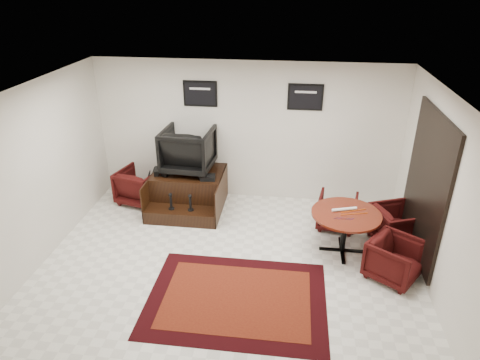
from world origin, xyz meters
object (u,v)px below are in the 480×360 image
Objects in this scene: shine_chair at (188,148)px; armchair_side at (139,184)px; shine_podium at (189,191)px; meeting_table at (346,218)px; table_chair_back at (337,210)px; table_chair_window at (395,223)px; table_chair_corner at (395,258)px.

shine_chair reaches higher than armchair_side.
shine_podium is 1.04m from armchair_side.
table_chair_back is at bearing 93.34° from meeting_table.
meeting_table is 1.02m from table_chair_window.
meeting_table is at bearing 158.83° from shine_chair.
table_chair_back is 1.03m from table_chair_window.
shine_podium is at bearing 98.27° from table_chair_corner.
meeting_table is at bearing 103.00° from table_chair_back.
armchair_side is 5.02m from table_chair_corner.
shine_chair is 1.30× the size of table_chair_window.
meeting_table is (2.92, -1.36, -0.55)m from shine_chair.
table_chair_window is at bearing 23.84° from meeting_table.
meeting_table reaches higher than shine_podium.
table_chair_window reaches higher than table_chair_back.
table_chair_corner is at bearing -40.91° from meeting_table.
shine_podium is 1.27× the size of meeting_table.
shine_chair is at bearing 96.48° from table_chair_corner.
armchair_side is at bearing 103.12° from table_chair_corner.
shine_podium is at bearing 93.74° from shine_chair.
meeting_table is at bearing 92.92° from table_chair_window.
table_chair_back is at bearing -8.31° from shine_podium.
table_chair_corner is (-0.20, -1.01, -0.01)m from table_chair_window.
shine_podium is at bearing 157.47° from meeting_table.
shine_podium is at bearing 57.07° from table_chair_window.
meeting_table is at bearing 177.06° from armchair_side.
table_chair_window is at bearing -12.01° from shine_podium.
meeting_table is 0.85m from table_chair_back.
table_chair_window reaches higher than shine_podium.
meeting_table reaches higher than table_chair_back.
table_chair_window is 1.03m from table_chair_corner.
table_chair_window reaches higher than meeting_table.
table_chair_window is at bearing 23.76° from table_chair_corner.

